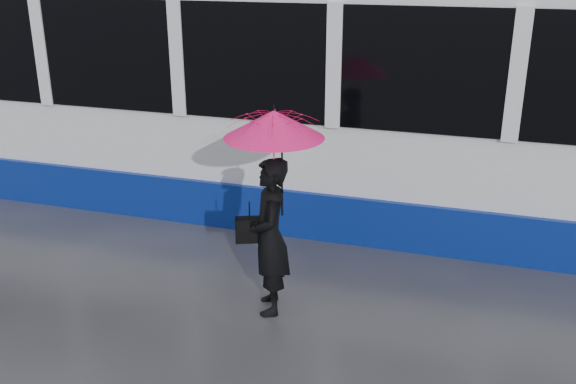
% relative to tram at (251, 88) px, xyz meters
% --- Properties ---
extents(ground, '(90.00, 90.00, 0.00)m').
position_rel_tram_xyz_m(ground, '(1.68, -2.50, -1.64)').
color(ground, '#29292E').
rests_on(ground, ground).
extents(rails, '(34.00, 1.51, 0.02)m').
position_rel_tram_xyz_m(rails, '(1.68, -0.00, -1.63)').
color(rails, '#3F3D38').
rests_on(rails, ground).
extents(tram, '(26.00, 2.56, 3.35)m').
position_rel_tram_xyz_m(tram, '(0.00, 0.00, 0.00)').
color(tram, white).
rests_on(tram, ground).
extents(woman, '(0.58, 0.69, 1.61)m').
position_rel_tram_xyz_m(woman, '(1.33, -3.02, -0.83)').
color(woman, black).
rests_on(woman, ground).
extents(umbrella, '(1.23, 1.23, 1.09)m').
position_rel_tram_xyz_m(umbrella, '(1.38, -3.02, 0.13)').
color(umbrella, '#FF155A').
rests_on(umbrella, ground).
extents(handbag, '(0.31, 0.22, 0.43)m').
position_rel_tram_xyz_m(handbag, '(1.11, -3.00, -0.79)').
color(handbag, black).
rests_on(handbag, ground).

